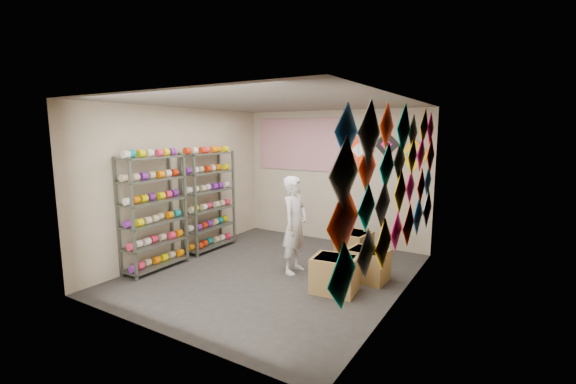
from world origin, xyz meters
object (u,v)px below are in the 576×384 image
Objects in this scene: shelf_rack_front at (154,213)px; carton_a at (335,274)px; shopkeeper at (295,225)px; carton_c at (354,246)px; shelf_rack_back at (209,201)px; carton_b at (367,265)px.

carton_a is at bearing 13.40° from shelf_rack_front.
shopkeeper reaches higher than carton_c.
carton_a is (2.93, 0.70, -0.70)m from shelf_rack_front.
shelf_rack_front is at bearing -133.49° from carton_c.
shelf_rack_back is 3.07m from carton_a.
carton_c reaches higher than carton_b.
shopkeeper is (2.05, -0.22, -0.16)m from shelf_rack_back.
shelf_rack_back is 3.26m from carton_b.
carton_c is (2.64, 2.17, -0.70)m from shelf_rack_front.
shopkeeper is at bearing 27.90° from shelf_rack_front.
carton_a reaches higher than carton_c.
shelf_rack_back is 3.11× the size of carton_a.
carton_b is at bearing -78.36° from shopkeeper.
carton_a is 1.50m from carton_c.
shopkeeper is 2.76× the size of carton_c.
carton_a reaches higher than carton_b.
carton_c is at bearing 39.43° from shelf_rack_front.
carton_c is at bearing 18.28° from shelf_rack_back.
shopkeeper is 2.58× the size of carton_a.
carton_b is 1.03× the size of carton_c.
shelf_rack_front is 3.11× the size of carton_a.
shelf_rack_front is 3.54m from carton_b.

